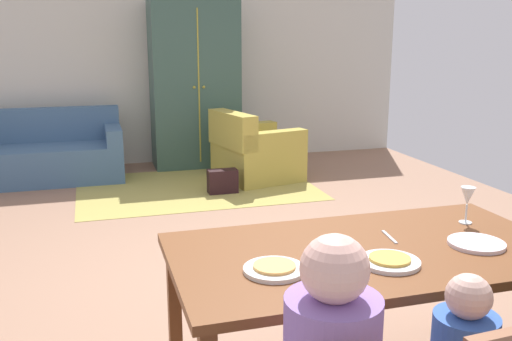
{
  "coord_description": "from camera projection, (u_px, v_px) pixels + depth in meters",
  "views": [
    {
      "loc": [
        -0.87,
        -3.65,
        1.68
      ],
      "look_at": [
        0.11,
        -0.33,
        0.85
      ],
      "focal_mm": 39.82,
      "sensor_mm": 36.0,
      "label": 1
    }
  ],
  "objects": [
    {
      "name": "wine_glass",
      "position": [
        468.0,
        198.0,
        2.81
      ],
      "size": [
        0.07,
        0.07,
        0.19
      ],
      "color": "silver",
      "rests_on": "dining_table"
    },
    {
      "name": "armoire",
      "position": [
        195.0,
        85.0,
        7.27
      ],
      "size": [
        1.1,
        0.59,
        2.1
      ],
      "color": "#37554B",
      "rests_on": "ground_plane"
    },
    {
      "name": "plate_near_man",
      "position": [
        274.0,
        270.0,
        2.25
      ],
      "size": [
        0.25,
        0.25,
        0.02
      ],
      "primitive_type": "cylinder",
      "color": "silver",
      "rests_on": "dining_table"
    },
    {
      "name": "dining_table",
      "position": [
        368.0,
        264.0,
        2.52
      ],
      "size": [
        1.74,
        0.92,
        0.76
      ],
      "color": "brown",
      "rests_on": "ground_plane"
    },
    {
      "name": "back_wall",
      "position": [
        155.0,
        61.0,
        7.44
      ],
      "size": [
        6.91,
        0.1,
        2.7
      ],
      "primitive_type": "cube",
      "color": "beige",
      "rests_on": "ground_plane"
    },
    {
      "name": "pizza_near_man",
      "position": [
        274.0,
        266.0,
        2.25
      ],
      "size": [
        0.17,
        0.17,
        0.01
      ],
      "primitive_type": "cylinder",
      "color": "#E5A552",
      "rests_on": "plate_near_man"
    },
    {
      "name": "plate_near_child",
      "position": [
        390.0,
        262.0,
        2.33
      ],
      "size": [
        0.25,
        0.25,
        0.02
      ],
      "primitive_type": "cylinder",
      "color": "silver",
      "rests_on": "dining_table"
    },
    {
      "name": "plate_near_woman",
      "position": [
        476.0,
        243.0,
        2.53
      ],
      "size": [
        0.25,
        0.25,
        0.02
      ],
      "primitive_type": "cylinder",
      "color": "silver",
      "rests_on": "dining_table"
    },
    {
      "name": "couch",
      "position": [
        40.0,
        155.0,
        6.66
      ],
      "size": [
        1.88,
        0.86,
        0.82
      ],
      "color": "#416286",
      "rests_on": "ground_plane"
    },
    {
      "name": "fork",
      "position": [
        318.0,
        259.0,
        2.38
      ],
      "size": [
        0.03,
        0.15,
        0.01
      ],
      "primitive_type": "cube",
      "rotation": [
        0.0,
        0.0,
        -0.12
      ],
      "color": "silver",
      "rests_on": "dining_table"
    },
    {
      "name": "handbag",
      "position": [
        223.0,
        181.0,
        6.15
      ],
      "size": [
        0.32,
        0.16,
        0.26
      ],
      "primitive_type": "cube",
      "color": "black",
      "rests_on": "ground_plane"
    },
    {
      "name": "area_rug",
      "position": [
        196.0,
        187.0,
        6.4
      ],
      "size": [
        2.6,
        1.8,
        0.01
      ],
      "primitive_type": "cube",
      "color": "#A69A4C",
      "rests_on": "ground_plane"
    },
    {
      "name": "pizza_near_child",
      "position": [
        390.0,
        258.0,
        2.32
      ],
      "size": [
        0.17,
        0.17,
        0.01
      ],
      "primitive_type": "cylinder",
      "color": "gold",
      "rests_on": "plate_near_child"
    },
    {
      "name": "armchair",
      "position": [
        254.0,
        153.0,
        6.7
      ],
      "size": [
        1.04,
        1.03,
        0.82
      ],
      "color": "#B19F42",
      "rests_on": "ground_plane"
    },
    {
      "name": "knife",
      "position": [
        389.0,
        237.0,
        2.63
      ],
      "size": [
        0.04,
        0.17,
        0.01
      ],
      "primitive_type": "cube",
      "rotation": [
        0.0,
        0.0,
        -0.14
      ],
      "color": "silver",
      "rests_on": "dining_table"
    },
    {
      "name": "ground_plane",
      "position": [
        209.0,
        246.0,
        4.66
      ],
      "size": [
        6.91,
        6.55,
        0.02
      ],
      "primitive_type": "cube",
      "color": "#916A53"
    }
  ]
}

